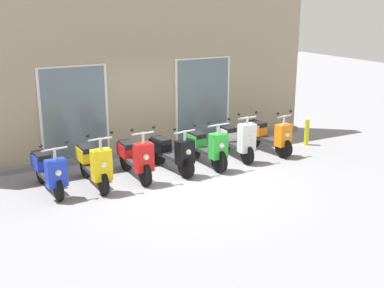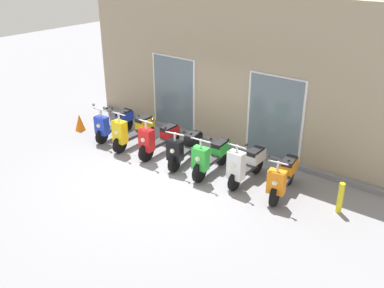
{
  "view_description": "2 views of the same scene",
  "coord_description": "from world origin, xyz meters",
  "px_view_note": "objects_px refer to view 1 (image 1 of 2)",
  "views": [
    {
      "loc": [
        -4.5,
        -8.69,
        3.74
      ],
      "look_at": [
        0.26,
        0.29,
        0.73
      ],
      "focal_mm": 45.92,
      "sensor_mm": 36.0,
      "label": 1
    },
    {
      "loc": [
        6.44,
        -7.21,
        5.23
      ],
      "look_at": [
        0.57,
        0.38,
        0.85
      ],
      "focal_mm": 40.68,
      "sensor_mm": 36.0,
      "label": 2
    }
  ],
  "objects_px": {
    "scooter_red": "(135,157)",
    "scooter_green": "(206,146)",
    "scooter_blue": "(48,170)",
    "scooter_white": "(236,139)",
    "scooter_black": "(172,152)",
    "scooter_yellow": "(94,163)",
    "scooter_orange": "(268,135)",
    "curb_bollard": "(307,132)"
  },
  "relations": [
    {
      "from": "scooter_black",
      "to": "scooter_orange",
      "type": "xyz_separation_m",
      "value": [
        2.76,
        0.12,
        0.01
      ]
    },
    {
      "from": "scooter_green",
      "to": "scooter_orange",
      "type": "height_order",
      "value": "scooter_green"
    },
    {
      "from": "scooter_green",
      "to": "scooter_orange",
      "type": "xyz_separation_m",
      "value": [
        1.89,
        0.16,
        -0.02
      ]
    },
    {
      "from": "scooter_white",
      "to": "curb_bollard",
      "type": "bearing_deg",
      "value": 2.6
    },
    {
      "from": "scooter_white",
      "to": "scooter_blue",
      "type": "bearing_deg",
      "value": -179.27
    },
    {
      "from": "scooter_blue",
      "to": "curb_bollard",
      "type": "height_order",
      "value": "scooter_blue"
    },
    {
      "from": "scooter_blue",
      "to": "scooter_orange",
      "type": "relative_size",
      "value": 1.01
    },
    {
      "from": "scooter_blue",
      "to": "curb_bollard",
      "type": "bearing_deg",
      "value": 1.36
    },
    {
      "from": "scooter_red",
      "to": "scooter_yellow",
      "type": "bearing_deg",
      "value": -176.53
    },
    {
      "from": "scooter_blue",
      "to": "scooter_yellow",
      "type": "distance_m",
      "value": 0.9
    },
    {
      "from": "scooter_blue",
      "to": "scooter_orange",
      "type": "bearing_deg",
      "value": 0.9
    },
    {
      "from": "scooter_yellow",
      "to": "curb_bollard",
      "type": "height_order",
      "value": "scooter_yellow"
    },
    {
      "from": "scooter_blue",
      "to": "scooter_white",
      "type": "distance_m",
      "value": 4.5
    },
    {
      "from": "scooter_blue",
      "to": "scooter_green",
      "type": "relative_size",
      "value": 0.97
    },
    {
      "from": "scooter_black",
      "to": "curb_bollard",
      "type": "bearing_deg",
      "value": 2.79
    },
    {
      "from": "scooter_white",
      "to": "scooter_red",
      "type": "bearing_deg",
      "value": -177.44
    },
    {
      "from": "scooter_blue",
      "to": "scooter_green",
      "type": "distance_m",
      "value": 3.58
    },
    {
      "from": "scooter_blue",
      "to": "scooter_green",
      "type": "height_order",
      "value": "scooter_green"
    },
    {
      "from": "scooter_blue",
      "to": "scooter_red",
      "type": "bearing_deg",
      "value": -1.95
    },
    {
      "from": "scooter_yellow",
      "to": "scooter_red",
      "type": "height_order",
      "value": "scooter_yellow"
    },
    {
      "from": "scooter_black",
      "to": "scooter_orange",
      "type": "height_order",
      "value": "scooter_orange"
    },
    {
      "from": "scooter_yellow",
      "to": "scooter_white",
      "type": "height_order",
      "value": "scooter_yellow"
    },
    {
      "from": "curb_bollard",
      "to": "scooter_red",
      "type": "bearing_deg",
      "value": -177.43
    },
    {
      "from": "scooter_green",
      "to": "scooter_orange",
      "type": "distance_m",
      "value": 1.9
    },
    {
      "from": "scooter_blue",
      "to": "scooter_yellow",
      "type": "bearing_deg",
      "value": -7.56
    },
    {
      "from": "scooter_red",
      "to": "scooter_black",
      "type": "height_order",
      "value": "scooter_red"
    },
    {
      "from": "curb_bollard",
      "to": "scooter_green",
      "type": "bearing_deg",
      "value": -175.74
    },
    {
      "from": "scooter_black",
      "to": "scooter_white",
      "type": "relative_size",
      "value": 1.06
    },
    {
      "from": "scooter_red",
      "to": "scooter_blue",
      "type": "bearing_deg",
      "value": 178.05
    },
    {
      "from": "scooter_black",
      "to": "scooter_green",
      "type": "distance_m",
      "value": 0.87
    },
    {
      "from": "scooter_black",
      "to": "scooter_green",
      "type": "height_order",
      "value": "scooter_green"
    },
    {
      "from": "scooter_green",
      "to": "scooter_white",
      "type": "height_order",
      "value": "scooter_white"
    },
    {
      "from": "scooter_black",
      "to": "scooter_blue",
      "type": "bearing_deg",
      "value": 179.2
    },
    {
      "from": "scooter_red",
      "to": "scooter_green",
      "type": "distance_m",
      "value": 1.76
    },
    {
      "from": "scooter_yellow",
      "to": "scooter_black",
      "type": "bearing_deg",
      "value": 2.54
    },
    {
      "from": "scooter_white",
      "to": "scooter_black",
      "type": "bearing_deg",
      "value": -176.96
    },
    {
      "from": "scooter_black",
      "to": "scooter_white",
      "type": "xyz_separation_m",
      "value": [
        1.79,
        0.1,
        0.05
      ]
    },
    {
      "from": "scooter_black",
      "to": "scooter_yellow",
      "type": "bearing_deg",
      "value": -177.46
    },
    {
      "from": "scooter_green",
      "to": "curb_bollard",
      "type": "xyz_separation_m",
      "value": [
        3.21,
        0.24,
        -0.12
      ]
    },
    {
      "from": "scooter_red",
      "to": "scooter_orange",
      "type": "distance_m",
      "value": 3.65
    },
    {
      "from": "scooter_yellow",
      "to": "scooter_black",
      "type": "height_order",
      "value": "scooter_yellow"
    },
    {
      "from": "scooter_blue",
      "to": "scooter_black",
      "type": "bearing_deg",
      "value": -0.8
    }
  ]
}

